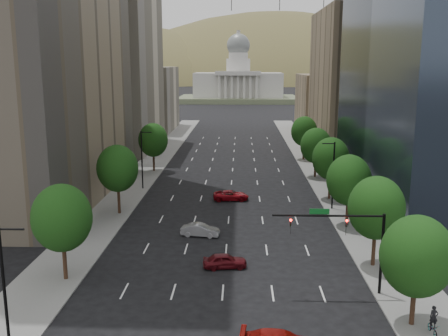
# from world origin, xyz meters

# --- Properties ---
(sidewalk_left) EXTENTS (6.00, 200.00, 0.15)m
(sidewalk_left) POSITION_xyz_m (-15.50, 60.00, 0.07)
(sidewalk_left) COLOR slate
(sidewalk_left) RESTS_ON ground
(sidewalk_right) EXTENTS (6.00, 200.00, 0.15)m
(sidewalk_right) POSITION_xyz_m (15.50, 60.00, 0.07)
(sidewalk_right) COLOR slate
(sidewalk_right) RESTS_ON ground
(midrise_cream_left) EXTENTS (14.00, 30.00, 35.00)m
(midrise_cream_left) POSITION_xyz_m (-25.00, 103.00, 17.50)
(midrise_cream_left) COLOR beige
(midrise_cream_left) RESTS_ON ground
(filler_left) EXTENTS (14.00, 26.00, 18.00)m
(filler_left) POSITION_xyz_m (-25.00, 136.00, 9.00)
(filler_left) COLOR beige
(filler_left) RESTS_ON ground
(parking_tan_right) EXTENTS (14.00, 30.00, 30.00)m
(parking_tan_right) POSITION_xyz_m (25.00, 100.00, 15.00)
(parking_tan_right) COLOR #8C7759
(parking_tan_right) RESTS_ON ground
(filler_right) EXTENTS (14.00, 26.00, 16.00)m
(filler_right) POSITION_xyz_m (25.00, 133.00, 8.00)
(filler_right) COLOR #8C7759
(filler_right) RESTS_ON ground
(tree_right_0) EXTENTS (5.20, 5.20, 8.39)m
(tree_right_0) POSITION_xyz_m (14.00, 25.00, 5.39)
(tree_right_0) COLOR #382316
(tree_right_0) RESTS_ON ground
(tree_right_1) EXTENTS (5.20, 5.20, 8.75)m
(tree_right_1) POSITION_xyz_m (14.00, 36.00, 5.75)
(tree_right_1) COLOR #382316
(tree_right_1) RESTS_ON ground
(tree_right_2) EXTENTS (5.20, 5.20, 8.61)m
(tree_right_2) POSITION_xyz_m (14.00, 48.00, 5.60)
(tree_right_2) COLOR #382316
(tree_right_2) RESTS_ON ground
(tree_right_3) EXTENTS (5.20, 5.20, 8.89)m
(tree_right_3) POSITION_xyz_m (14.00, 60.00, 5.89)
(tree_right_3) COLOR #382316
(tree_right_3) RESTS_ON ground
(tree_right_4) EXTENTS (5.20, 5.20, 8.46)m
(tree_right_4) POSITION_xyz_m (14.00, 74.00, 5.46)
(tree_right_4) COLOR #382316
(tree_right_4) RESTS_ON ground
(tree_right_5) EXTENTS (5.20, 5.20, 8.75)m
(tree_right_5) POSITION_xyz_m (14.00, 90.00, 5.75)
(tree_right_5) COLOR #382316
(tree_right_5) RESTS_ON ground
(tree_left_0) EXTENTS (5.20, 5.20, 8.75)m
(tree_left_0) POSITION_xyz_m (-14.00, 32.00, 5.75)
(tree_left_0) COLOR #382316
(tree_left_0) RESTS_ON ground
(tree_left_1) EXTENTS (5.20, 5.20, 8.97)m
(tree_left_1) POSITION_xyz_m (-14.00, 52.00, 5.96)
(tree_left_1) COLOR #382316
(tree_left_1) RESTS_ON ground
(tree_left_2) EXTENTS (5.20, 5.20, 8.68)m
(tree_left_2) POSITION_xyz_m (-14.00, 78.00, 5.68)
(tree_left_2) COLOR #382316
(tree_left_2) RESTS_ON ground
(streetlight_rn) EXTENTS (1.70, 0.20, 9.00)m
(streetlight_rn) POSITION_xyz_m (13.44, 55.00, 4.84)
(streetlight_rn) COLOR black
(streetlight_rn) RESTS_ON ground
(streetlight_ls) EXTENTS (1.70, 0.20, 9.00)m
(streetlight_ls) POSITION_xyz_m (-13.44, 20.00, 4.84)
(streetlight_ls) COLOR black
(streetlight_ls) RESTS_ON ground
(streetlight_ln) EXTENTS (1.70, 0.20, 9.00)m
(streetlight_ln) POSITION_xyz_m (-13.44, 65.00, 4.84)
(streetlight_ln) COLOR black
(streetlight_ln) RESTS_ON ground
(traffic_signal) EXTENTS (9.12, 0.40, 7.38)m
(traffic_signal) POSITION_xyz_m (10.53, 30.00, 5.17)
(traffic_signal) COLOR black
(traffic_signal) RESTS_ON ground
(capitol) EXTENTS (60.00, 40.00, 35.20)m
(capitol) POSITION_xyz_m (0.00, 249.71, 8.58)
(capitol) COLOR #596647
(capitol) RESTS_ON ground
(foothills) EXTENTS (720.00, 413.00, 263.00)m
(foothills) POSITION_xyz_m (34.67, 599.39, -37.78)
(foothills) COLOR olive
(foothills) RESTS_ON ground
(car_maroon) EXTENTS (4.29, 2.20, 1.40)m
(car_maroon) POSITION_xyz_m (0.01, 35.20, 0.70)
(car_maroon) COLOR #530D14
(car_maroon) RESTS_ON ground
(car_silver) EXTENTS (4.43, 2.05, 1.41)m
(car_silver) POSITION_xyz_m (-3.00, 44.00, 0.70)
(car_silver) COLOR #999A9E
(car_silver) RESTS_ON ground
(car_red_far) EXTENTS (5.14, 2.60, 1.39)m
(car_red_far) POSITION_xyz_m (0.10, 59.20, 0.70)
(car_red_far) COLOR maroon
(car_red_far) RESTS_ON ground
(cyclist) EXTENTS (0.59, 1.61, 2.13)m
(cyclist) POSITION_xyz_m (15.00, 23.59, 0.86)
(cyclist) COLOR black
(cyclist) RESTS_ON sidewalk_right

